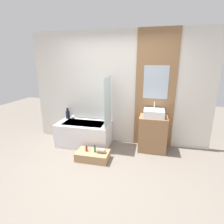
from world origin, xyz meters
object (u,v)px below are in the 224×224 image
at_px(bathtub, 84,133).
at_px(bottle_soap_secondary, 95,149).
at_px(vase_tall_dark, 68,114).
at_px(wooden_step_bench, 93,155).
at_px(sink, 154,113).
at_px(vase_round_light, 73,117).
at_px(bottle_soap_primary, 86,149).

height_order(bathtub, bottle_soap_secondary, bathtub).
relative_size(vase_tall_dark, bottle_soap_secondary, 1.77).
distance_m(vase_tall_dark, bottle_soap_secondary, 1.37).
height_order(wooden_step_bench, sink, sink).
relative_size(vase_round_light, bottle_soap_primary, 0.78).
bearing_deg(wooden_step_bench, sink, 31.21).
relative_size(bathtub, bottle_soap_secondary, 8.14).
relative_size(vase_round_light, bottle_soap_secondary, 0.60).
relative_size(sink, bottle_soap_secondary, 2.84).
bearing_deg(vase_tall_dark, bottle_soap_primary, -46.46).
xyz_separation_m(sink, vase_tall_dark, (-2.10, 0.15, -0.21)).
height_order(bathtub, vase_tall_dark, vase_tall_dark).
relative_size(sink, vase_tall_dark, 1.60).
height_order(bathtub, vase_round_light, vase_round_light).
distance_m(bathtub, sink, 1.69).
distance_m(sink, bottle_soap_secondary, 1.45).
bearing_deg(bathtub, vase_round_light, 147.78).
bearing_deg(vase_tall_dark, wooden_step_bench, -42.19).
distance_m(vase_round_light, bottle_soap_primary, 1.15).
xyz_separation_m(bathtub, sink, (1.59, 0.08, 0.59)).
bearing_deg(bottle_soap_primary, wooden_step_bench, 0.00).
height_order(bathtub, sink, sink).
bearing_deg(bottle_soap_primary, sink, 28.56).
xyz_separation_m(bathtub, vase_tall_dark, (-0.52, 0.23, 0.38)).
distance_m(wooden_step_bench, bottle_soap_secondary, 0.16).
bearing_deg(vase_tall_dark, sink, -4.20).
relative_size(wooden_step_bench, bottle_soap_primary, 5.62).
xyz_separation_m(bathtub, vase_round_light, (-0.38, 0.24, 0.31)).
bearing_deg(bathtub, wooden_step_bench, -55.61).
bearing_deg(bottle_soap_secondary, bottle_soap_primary, 180.00).
bearing_deg(bottle_soap_primary, bottle_soap_secondary, 0.00).
distance_m(sink, vase_round_light, 1.99).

